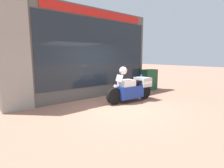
# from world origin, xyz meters

# --- Properties ---
(ground_plane) EXTENTS (60.00, 60.00, 0.00)m
(ground_plane) POSITION_xyz_m (0.00, 0.00, 0.00)
(ground_plane) COLOR #9E6B56
(shop_building) EXTENTS (6.90, 0.55, 3.97)m
(shop_building) POSITION_xyz_m (-0.46, 2.00, 1.99)
(shop_building) COLOR #56514C
(shop_building) RESTS_ON ground
(window_display) EXTENTS (5.43, 0.30, 1.98)m
(window_display) POSITION_xyz_m (0.44, 2.03, 0.47)
(window_display) COLOR slate
(window_display) RESTS_ON ground
(paramedic_motorcycle) EXTENTS (2.31, 0.73, 1.17)m
(paramedic_motorcycle) POSITION_xyz_m (1.10, 0.26, 0.56)
(paramedic_motorcycle) COLOR black
(paramedic_motorcycle) RESTS_ON ground
(utility_cabinet) EXTENTS (0.93, 0.54, 1.15)m
(utility_cabinet) POSITION_xyz_m (3.67, 1.47, 0.58)
(utility_cabinet) COLOR #1E4C2D
(utility_cabinet) RESTS_ON ground
(white_helmet) EXTENTS (0.31, 0.31, 0.31)m
(white_helmet) POSITION_xyz_m (0.59, 0.30, 1.32)
(white_helmet) COLOR white
(white_helmet) RESTS_ON paramedic_motorcycle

